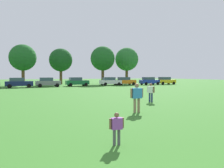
# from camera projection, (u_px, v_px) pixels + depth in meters

# --- Properties ---
(ground_plane) EXTENTS (160.00, 160.00, 0.00)m
(ground_plane) POSITION_uv_depth(u_px,v_px,m) (33.00, 91.00, 29.11)
(ground_plane) COLOR #387528
(child_kite_flyer) EXTENTS (0.48, 0.20, 1.00)m
(child_kite_flyer) POSITION_uv_depth(u_px,v_px,m) (117.00, 126.00, 6.48)
(child_kite_flyer) COLOR #4C4C51
(child_kite_flyer) RESTS_ON ground
(adult_bystander) EXTENTS (0.79, 0.35, 1.67)m
(adult_bystander) POSITION_uv_depth(u_px,v_px,m) (137.00, 95.00, 12.12)
(adult_bystander) COLOR #8C7259
(adult_bystander) RESTS_ON ground
(bystander_near_trees) EXTENTS (0.42, 0.68, 1.50)m
(bystander_near_trees) POSITION_uv_depth(u_px,v_px,m) (151.00, 91.00, 16.70)
(bystander_near_trees) COLOR navy
(bystander_near_trees) RESTS_ON ground
(parked_car_navy_1) EXTENTS (4.30, 2.02, 1.68)m
(parked_car_navy_1) POSITION_uv_depth(u_px,v_px,m) (19.00, 83.00, 35.58)
(parked_car_navy_1) COLOR #141E4C
(parked_car_navy_1) RESTS_ON ground
(parked_car_gray_2) EXTENTS (4.30, 2.02, 1.68)m
(parked_car_gray_2) POSITION_uv_depth(u_px,v_px,m) (48.00, 82.00, 38.06)
(parked_car_gray_2) COLOR slate
(parked_car_gray_2) RESTS_ON ground
(parked_car_green_3) EXTENTS (4.30, 2.02, 1.68)m
(parked_car_green_3) POSITION_uv_depth(u_px,v_px,m) (77.00, 82.00, 40.62)
(parked_car_green_3) COLOR #196B38
(parked_car_green_3) RESTS_ON ground
(parked_car_white_4) EXTENTS (4.30, 2.02, 1.68)m
(parked_car_white_4) POSITION_uv_depth(u_px,v_px,m) (110.00, 81.00, 43.37)
(parked_car_white_4) COLOR white
(parked_car_white_4) RESTS_ON ground
(parked_car_orange_5) EXTENTS (4.30, 2.02, 1.68)m
(parked_car_orange_5) POSITION_uv_depth(u_px,v_px,m) (125.00, 81.00, 44.85)
(parked_car_orange_5) COLOR orange
(parked_car_orange_5) RESTS_ON ground
(parked_car_blue_6) EXTENTS (4.30, 2.02, 1.68)m
(parked_car_blue_6) POSITION_uv_depth(u_px,v_px,m) (149.00, 81.00, 45.96)
(parked_car_blue_6) COLOR #1E38AD
(parked_car_blue_6) RESTS_ON ground
(parked_car_yellow_7) EXTENTS (4.30, 2.02, 1.68)m
(parked_car_yellow_7) POSITION_uv_depth(u_px,v_px,m) (165.00, 81.00, 47.42)
(parked_car_yellow_7) COLOR yellow
(parked_car_yellow_7) RESTS_ON ground
(tree_center_left) EXTENTS (5.36, 5.36, 8.35)m
(tree_center_left) POSITION_uv_depth(u_px,v_px,m) (23.00, 58.00, 43.30)
(tree_center_left) COLOR brown
(tree_center_left) RESTS_ON ground
(tree_center_right) EXTENTS (5.23, 5.23, 8.15)m
(tree_center_right) POSITION_uv_depth(u_px,v_px,m) (61.00, 60.00, 48.44)
(tree_center_right) COLOR brown
(tree_center_right) RESTS_ON ground
(tree_right) EXTENTS (5.57, 5.57, 8.68)m
(tree_right) POSITION_uv_depth(u_px,v_px,m) (103.00, 59.00, 48.76)
(tree_right) COLOR brown
(tree_right) RESTS_ON ground
(tree_far_right) EXTENTS (5.64, 5.64, 8.79)m
(tree_far_right) POSITION_uv_depth(u_px,v_px,m) (127.00, 59.00, 51.96)
(tree_far_right) COLOR brown
(tree_far_right) RESTS_ON ground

